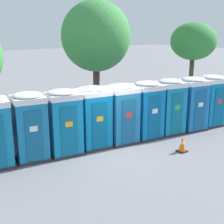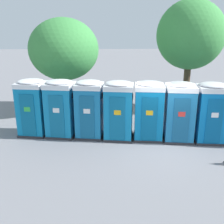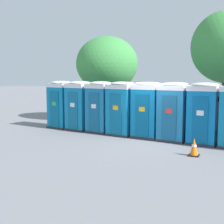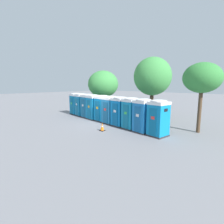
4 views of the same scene
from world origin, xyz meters
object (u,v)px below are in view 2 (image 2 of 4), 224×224
(portapotty_1, at_px, (61,108))
(portapotty_3, at_px, (119,110))
(portapotty_2, at_px, (89,109))
(street_tree_0, at_px, (64,50))
(street_tree_1, at_px, (190,35))
(portapotty_0, at_px, (33,107))
(portapotty_5, at_px, (179,112))
(portapotty_4, at_px, (149,110))
(portapotty_6, at_px, (211,112))

(portapotty_1, height_order, portapotty_3, same)
(portapotty_1, distance_m, portapotty_2, 1.29)
(street_tree_0, distance_m, street_tree_1, 7.06)
(portapotty_0, xyz_separation_m, portapotty_3, (3.80, -0.64, -0.00))
(street_tree_0, bearing_deg, portapotty_5, -40.46)
(portapotty_4, height_order, street_tree_1, street_tree_1)
(portapotty_1, xyz_separation_m, street_tree_1, (6.79, 3.72, 3.02))
(portapotty_1, bearing_deg, portapotty_5, -8.42)
(portapotty_2, bearing_deg, portapotty_3, -11.36)
(portapotty_3, bearing_deg, street_tree_0, 123.37)
(street_tree_1, bearing_deg, portapotty_6, -95.26)
(portapotty_1, height_order, portapotty_4, same)
(portapotty_6, relative_size, street_tree_0, 0.48)
(portapotty_0, distance_m, portapotty_1, 1.29)
(portapotty_0, xyz_separation_m, portapotty_5, (6.35, -0.97, -0.00))
(portapotty_1, distance_m, portapotty_6, 6.43)
(portapotty_1, height_order, portapotty_2, same)
(portapotty_3, distance_m, portapotty_5, 2.57)
(portapotty_1, xyz_separation_m, portapotty_2, (1.27, -0.17, 0.00))
(portapotty_1, distance_m, portapotty_3, 2.57)
(portapotty_1, xyz_separation_m, portapotty_4, (3.82, -0.51, -0.00))
(portapotty_6, bearing_deg, portapotty_3, 172.60)
(portapotty_0, bearing_deg, portapotty_3, -9.51)
(portapotty_4, distance_m, street_tree_1, 5.98)
(portapotty_4, relative_size, street_tree_0, 0.48)
(portapotty_3, bearing_deg, portapotty_5, -7.41)
(portapotty_4, height_order, street_tree_0, street_tree_0)
(portapotty_6, height_order, street_tree_1, street_tree_1)
(portapotty_2, xyz_separation_m, portapotty_6, (5.09, -0.75, -0.00))
(portapotty_4, xyz_separation_m, street_tree_1, (2.97, 4.23, 3.02))
(portapotty_0, distance_m, portapotty_6, 7.71)
(portapotty_1, xyz_separation_m, portapotty_6, (6.36, -0.92, 0.00))
(portapotty_3, height_order, portapotty_6, same)
(portapotty_4, height_order, portapotty_6, same)
(portapotty_0, height_order, street_tree_0, street_tree_0)
(portapotty_5, distance_m, street_tree_0, 7.35)
(portapotty_0, height_order, portapotty_1, same)
(portapotty_0, relative_size, portapotty_3, 1.00)
(portapotty_5, bearing_deg, portapotty_3, 172.59)
(portapotty_1, relative_size, portapotty_5, 1.00)
(portapotty_2, xyz_separation_m, street_tree_0, (-1.51, 3.95, 2.26))
(portapotty_1, height_order, street_tree_0, street_tree_0)
(portapotty_4, xyz_separation_m, street_tree_0, (-4.05, 4.29, 2.26))
(portapotty_4, bearing_deg, portapotty_0, 171.87)
(portapotty_2, height_order, portapotty_3, same)
(portapotty_1, bearing_deg, street_tree_1, 28.73)
(portapotty_5, height_order, portapotty_6, same)
(street_tree_0, bearing_deg, portapotty_3, -56.63)
(portapotty_0, distance_m, street_tree_0, 4.35)
(portapotty_6, distance_m, street_tree_0, 8.41)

